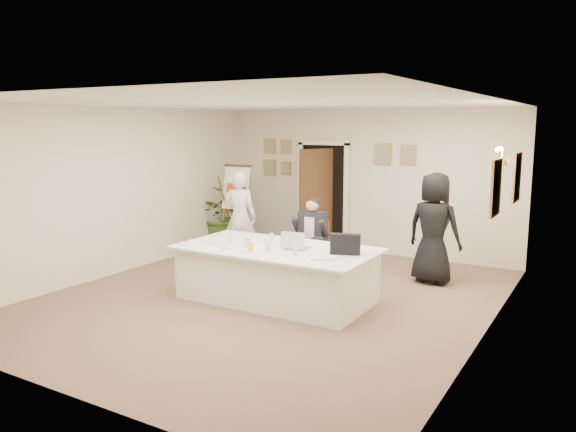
% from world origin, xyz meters
% --- Properties ---
extents(floor, '(7.00, 7.00, 0.00)m').
position_xyz_m(floor, '(0.00, 0.00, 0.00)').
color(floor, brown).
rests_on(floor, ground).
extents(ceiling, '(6.00, 7.00, 0.02)m').
position_xyz_m(ceiling, '(0.00, 0.00, 2.80)').
color(ceiling, white).
rests_on(ceiling, wall_back).
extents(wall_back, '(6.00, 0.10, 2.80)m').
position_xyz_m(wall_back, '(0.00, 3.50, 1.40)').
color(wall_back, beige).
rests_on(wall_back, floor).
extents(wall_front, '(6.00, 0.10, 2.80)m').
position_xyz_m(wall_front, '(0.00, -3.50, 1.40)').
color(wall_front, beige).
rests_on(wall_front, floor).
extents(wall_left, '(0.10, 7.00, 2.80)m').
position_xyz_m(wall_left, '(-3.00, 0.00, 1.40)').
color(wall_left, beige).
rests_on(wall_left, floor).
extents(wall_right, '(0.10, 7.00, 2.80)m').
position_xyz_m(wall_right, '(3.00, 0.00, 1.40)').
color(wall_right, beige).
rests_on(wall_right, floor).
extents(doorway, '(1.14, 0.86, 2.20)m').
position_xyz_m(doorway, '(-0.88, 3.32, 1.04)').
color(doorway, black).
rests_on(doorway, floor).
extents(pictures_back_wall, '(3.40, 0.06, 0.80)m').
position_xyz_m(pictures_back_wall, '(-0.80, 3.47, 1.85)').
color(pictures_back_wall, '#B88A3F').
rests_on(pictures_back_wall, wall_back).
extents(pictures_right_wall, '(0.06, 2.20, 0.80)m').
position_xyz_m(pictures_right_wall, '(2.97, 1.20, 1.75)').
color(pictures_right_wall, '#B88A3F').
rests_on(pictures_right_wall, wall_right).
extents(wall_sconce, '(0.20, 0.30, 0.24)m').
position_xyz_m(wall_sconce, '(2.90, 1.20, 2.10)').
color(wall_sconce, gold).
rests_on(wall_sconce, wall_right).
extents(conference_table, '(2.83, 1.50, 0.78)m').
position_xyz_m(conference_table, '(0.12, -0.04, 0.39)').
color(conference_table, silver).
rests_on(conference_table, floor).
extents(seated_man, '(0.61, 0.65, 1.37)m').
position_xyz_m(seated_man, '(0.04, 1.17, 0.68)').
color(seated_man, black).
rests_on(seated_man, floor).
extents(flip_chart, '(0.59, 0.38, 1.70)m').
position_xyz_m(flip_chart, '(-2.16, 2.27, 0.79)').
color(flip_chart, '#392212').
rests_on(flip_chart, floor).
extents(standing_man, '(0.69, 0.54, 1.68)m').
position_xyz_m(standing_man, '(-1.64, 1.56, 0.84)').
color(standing_man, white).
rests_on(standing_man, floor).
extents(standing_woman, '(0.94, 0.68, 1.77)m').
position_xyz_m(standing_woman, '(1.80, 2.00, 0.89)').
color(standing_woman, black).
rests_on(standing_woman, floor).
extents(potted_palm, '(1.39, 1.29, 1.26)m').
position_xyz_m(potted_palm, '(-2.80, 2.66, 0.63)').
color(potted_palm, '#376120').
rests_on(potted_palm, floor).
extents(laptop, '(0.40, 0.41, 0.28)m').
position_xyz_m(laptop, '(0.41, 0.05, 0.91)').
color(laptop, '#B7BABC').
rests_on(laptop, conference_table).
extents(laptop_bag, '(0.42, 0.23, 0.28)m').
position_xyz_m(laptop_bag, '(1.15, 0.06, 0.92)').
color(laptop_bag, black).
rests_on(laptop_bag, conference_table).
extents(paper_stack, '(0.36, 0.31, 0.03)m').
position_xyz_m(paper_stack, '(1.02, -0.34, 0.79)').
color(paper_stack, white).
rests_on(paper_stack, conference_table).
extents(plate_left, '(0.24, 0.24, 0.01)m').
position_xyz_m(plate_left, '(-0.82, -0.32, 0.78)').
color(plate_left, white).
rests_on(plate_left, conference_table).
extents(plate_mid, '(0.23, 0.23, 0.01)m').
position_xyz_m(plate_mid, '(-0.43, -0.41, 0.78)').
color(plate_mid, white).
rests_on(plate_mid, conference_table).
extents(plate_near, '(0.20, 0.20, 0.01)m').
position_xyz_m(plate_near, '(-0.06, -0.51, 0.78)').
color(plate_near, white).
rests_on(plate_near, conference_table).
extents(glass_a, '(0.08, 0.08, 0.14)m').
position_xyz_m(glass_a, '(-0.63, -0.11, 0.84)').
color(glass_a, silver).
rests_on(glass_a, conference_table).
extents(glass_b, '(0.08, 0.08, 0.14)m').
position_xyz_m(glass_b, '(0.22, -0.40, 0.84)').
color(glass_b, silver).
rests_on(glass_b, conference_table).
extents(glass_c, '(0.07, 0.07, 0.14)m').
position_xyz_m(glass_c, '(0.63, -0.38, 0.84)').
color(glass_c, silver).
rests_on(glass_c, conference_table).
extents(glass_d, '(0.06, 0.06, 0.14)m').
position_xyz_m(glass_d, '(-0.12, 0.22, 0.84)').
color(glass_d, silver).
rests_on(glass_d, conference_table).
extents(oj_glass, '(0.08, 0.08, 0.13)m').
position_xyz_m(oj_glass, '(-0.03, -0.45, 0.84)').
color(oj_glass, yellow).
rests_on(oj_glass, conference_table).
extents(steel_jug, '(0.11, 0.11, 0.11)m').
position_xyz_m(steel_jug, '(-0.26, -0.21, 0.83)').
color(steel_jug, silver).
rests_on(steel_jug, conference_table).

